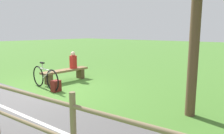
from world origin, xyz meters
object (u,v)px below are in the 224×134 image
(bicycle, at_px, (45,78))
(bench, at_px, (65,73))
(person_seated, at_px, (73,61))
(backpack, at_px, (56,86))

(bicycle, bearing_deg, bench, 112.77)
(bench, bearing_deg, bicycle, 21.15)
(person_seated, relative_size, bicycle, 0.40)
(person_seated, relative_size, backpack, 1.84)
(bench, relative_size, bicycle, 1.17)
(person_seated, xyz_separation_m, backpack, (1.55, 0.94, -0.60))
(bench, height_order, person_seated, person_seated)
(bicycle, xyz_separation_m, backpack, (-0.04, 0.57, -0.21))
(bench, height_order, backpack, bench)
(bench, distance_m, person_seated, 0.60)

